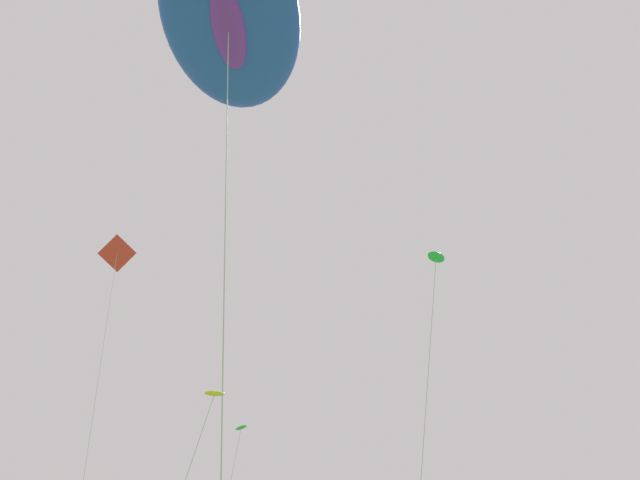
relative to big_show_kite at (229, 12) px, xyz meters
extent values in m
ellipsoid|color=blue|center=(0.15, 0.11, 0.03)|extent=(6.52, 6.11, 1.10)
ellipsoid|color=purple|center=(0.15, 0.11, -0.47)|extent=(2.44, 2.11, 0.40)
cylinder|color=#B2B2B7|center=(1.62, 0.62, -9.63)|extent=(2.97, 1.04, 18.22)
ellipsoid|color=green|center=(8.89, 0.09, -2.17)|extent=(0.67, 0.53, 0.20)
cube|color=red|center=(5.60, 13.04, 3.89)|extent=(1.29, 0.86, 1.18)
ellipsoid|color=green|center=(12.40, 12.00, -1.66)|extent=(0.40, 0.57, 0.26)
ellipsoid|color=yellow|center=(4.53, 4.30, -7.29)|extent=(0.59, 0.59, 0.23)
camera|label=1|loc=(-5.21, -7.63, -17.30)|focal=41.01mm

